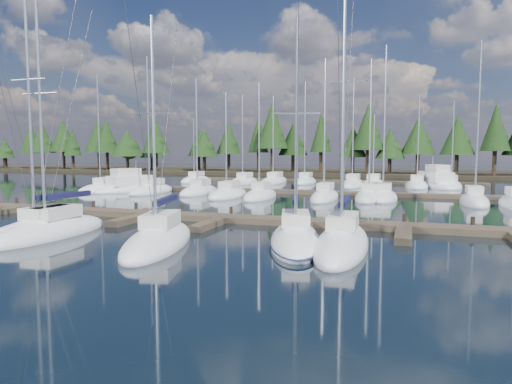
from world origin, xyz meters
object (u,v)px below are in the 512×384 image
(front_sailboat_5, at_px, (342,243))
(motor_yacht_left, at_px, (129,187))
(front_sailboat_1, at_px, (41,231))
(main_dock, at_px, (222,219))
(motor_yacht_right, at_px, (435,183))
(front_sailboat_2, at_px, (52,231))
(front_sailboat_3, at_px, (159,241))
(front_sailboat_4, at_px, (296,240))

(front_sailboat_5, distance_m, motor_yacht_left, 38.37)
(front_sailboat_5, bearing_deg, front_sailboat_1, -172.69)
(front_sailboat_1, height_order, front_sailboat_5, front_sailboat_1)
(front_sailboat_1, xyz_separation_m, motor_yacht_left, (-12.28, 26.98, 0.20))
(main_dock, relative_size, motor_yacht_right, 4.09)
(motor_yacht_left, distance_m, motor_yacht_right, 40.38)
(front_sailboat_2, xyz_separation_m, motor_yacht_left, (-12.87, 26.77, 0.21))
(front_sailboat_5, xyz_separation_m, motor_yacht_right, (6.54, 43.43, 0.26))
(front_sailboat_5, distance_m, motor_yacht_right, 43.92)
(front_sailboat_2, relative_size, motor_yacht_right, 1.37)
(front_sailboat_1, bearing_deg, front_sailboat_5, 7.31)
(front_sailboat_3, height_order, motor_yacht_right, front_sailboat_3)
(main_dock, xyz_separation_m, front_sailboat_4, (6.65, -5.92, 0.07))
(front_sailboat_1, height_order, front_sailboat_3, front_sailboat_1)
(front_sailboat_3, height_order, front_sailboat_5, front_sailboat_5)
(main_dock, distance_m, motor_yacht_left, 27.58)
(motor_yacht_left, bearing_deg, front_sailboat_1, -65.52)
(front_sailboat_2, relative_size, motor_yacht_left, 1.52)
(motor_yacht_right, bearing_deg, main_dock, -112.66)
(main_dock, xyz_separation_m, front_sailboat_1, (-7.92, -8.20, 0.10))
(front_sailboat_1, bearing_deg, front_sailboat_4, 8.87)
(front_sailboat_4, height_order, motor_yacht_right, front_sailboat_4)
(motor_yacht_left, bearing_deg, front_sailboat_5, -40.25)
(front_sailboat_5, bearing_deg, front_sailboat_3, -165.08)
(front_sailboat_4, xyz_separation_m, motor_yacht_left, (-26.85, 24.70, 0.23))
(main_dock, height_order, front_sailboat_5, front_sailboat_5)
(front_sailboat_2, relative_size, front_sailboat_4, 1.19)
(main_dock, xyz_separation_m, front_sailboat_2, (-7.33, -7.99, 0.09))
(motor_yacht_left, bearing_deg, main_dock, -42.91)
(front_sailboat_4, distance_m, motor_yacht_right, 44.25)
(front_sailboat_1, bearing_deg, front_sailboat_3, -1.77)
(front_sailboat_4, distance_m, motor_yacht_left, 36.49)
(front_sailboat_3, xyz_separation_m, motor_yacht_left, (-20.18, 27.22, 0.23))
(front_sailboat_4, xyz_separation_m, motor_yacht_right, (8.97, 43.33, 0.28))
(front_sailboat_2, relative_size, front_sailboat_3, 1.20)
(motor_yacht_left, xyz_separation_m, motor_yacht_right, (35.82, 18.63, 0.04))
(front_sailboat_2, bearing_deg, front_sailboat_3, -3.54)
(front_sailboat_3, height_order, motor_yacht_left, front_sailboat_3)
(front_sailboat_3, bearing_deg, front_sailboat_5, 14.92)
(motor_yacht_left, bearing_deg, front_sailboat_4, -42.62)
(front_sailboat_5, xyz_separation_m, motor_yacht_left, (-29.29, 24.80, 0.21))
(front_sailboat_1, relative_size, front_sailboat_3, 1.31)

